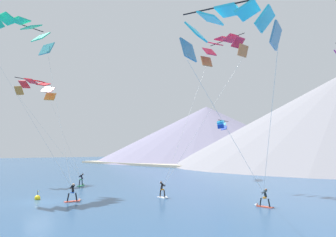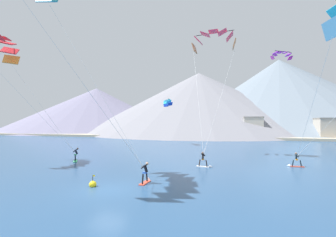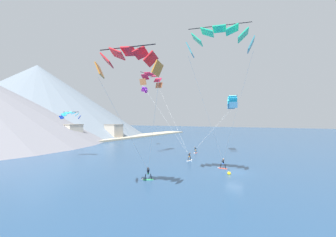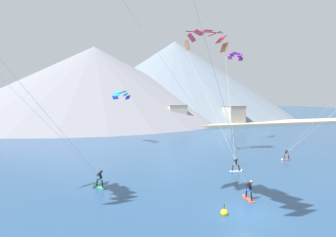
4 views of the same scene
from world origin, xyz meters
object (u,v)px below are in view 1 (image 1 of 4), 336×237
at_px(parafoil_kite_mid_center, 223,47).
at_px(race_marker_buoy, 37,198).
at_px(kitesurfer_far_left, 262,202).
at_px(parafoil_kite_far_left, 229,26).
at_px(kitesurfer_mid_center, 163,193).
at_px(parafoil_kite_near_lead, 19,30).
at_px(kitesurfer_near_lead, 74,196).
at_px(parafoil_kite_distant_high_outer, 222,124).
at_px(parafoil_kite_near_trail, 37,87).
at_px(kitesurfer_near_trail, 82,182).

height_order(parafoil_kite_mid_center, race_marker_buoy, parafoil_kite_mid_center).
relative_size(kitesurfer_far_left, parafoil_kite_far_left, 0.14).
distance_m(kitesurfer_mid_center, parafoil_kite_near_lead, 25.27).
relative_size(kitesurfer_near_lead, race_marker_buoy, 1.76).
bearing_deg(parafoil_kite_near_lead, kitesurfer_near_lead, 13.96).
xyz_separation_m(kitesurfer_near_lead, kitesurfer_mid_center, (3.98, 7.71, -0.04)).
distance_m(kitesurfer_near_lead, parafoil_kite_far_left, 20.81).
bearing_deg(parafoil_kite_distant_high_outer, parafoil_kite_near_lead, -95.92).
height_order(parafoil_kite_near_trail, parafoil_kite_mid_center, parafoil_kite_mid_center).
bearing_deg(parafoil_kite_distant_high_outer, parafoil_kite_near_trail, -117.15).
bearing_deg(parafoil_kite_near_lead, kitesurfer_near_trail, 102.59).
xyz_separation_m(kitesurfer_near_trail, parafoil_kite_far_left, (28.85, -5.06, 12.35)).
xyz_separation_m(kitesurfer_far_left, parafoil_kite_near_lead, (-23.65, -13.03, 18.44)).
xyz_separation_m(parafoil_kite_near_trail, parafoil_kite_far_left, (37.15, -1.53, -1.54)).
height_order(kitesurfer_mid_center, parafoil_kite_near_lead, parafoil_kite_near_lead).
bearing_deg(race_marker_buoy, parafoil_kite_distant_high_outer, 95.26).
relative_size(kitesurfer_near_trail, kitesurfer_mid_center, 1.00).
distance_m(kitesurfer_near_trail, kitesurfer_far_left, 26.03).
xyz_separation_m(kitesurfer_near_trail, kitesurfer_far_left, (25.82, 3.31, -0.11)).
height_order(parafoil_kite_near_trail, race_marker_buoy, parafoil_kite_near_trail).
relative_size(kitesurfer_near_lead, parafoil_kite_near_trail, 0.13).
height_order(kitesurfer_far_left, race_marker_buoy, kitesurfer_far_left).
xyz_separation_m(kitesurfer_far_left, parafoil_kite_near_trail, (-34.12, -6.84, 14.00)).
xyz_separation_m(kitesurfer_near_lead, parafoil_kite_far_left, (16.62, 2.16, 12.34)).
bearing_deg(kitesurfer_near_trail, parafoil_kite_near_trail, -156.91).
bearing_deg(kitesurfer_near_lead, parafoil_kite_distant_high_outer, 102.08).
xyz_separation_m(parafoil_kite_near_lead, race_marker_buoy, (6.49, 0.41, -18.72)).
bearing_deg(parafoil_kite_far_left, parafoil_kite_near_lead, -170.10).
bearing_deg(kitesurfer_far_left, kitesurfer_near_lead, -142.23).
relative_size(kitesurfer_near_lead, parafoil_kite_near_lead, 0.10).
bearing_deg(kitesurfer_near_trail, parafoil_kite_distant_high_outer, 76.59).
xyz_separation_m(parafoil_kite_mid_center, parafoil_kite_distant_high_outer, (-11.01, 13.52, -8.22)).
height_order(parafoil_kite_near_lead, race_marker_buoy, parafoil_kite_near_lead).
bearing_deg(kitesurfer_far_left, parafoil_kite_mid_center, 143.47).
bearing_deg(kitesurfer_near_lead, parafoil_kite_mid_center, 75.72).
bearing_deg(parafoil_kite_distant_high_outer, kitesurfer_mid_center, -65.42).
xyz_separation_m(kitesurfer_near_lead, kitesurfer_far_left, (13.59, 10.53, -0.11)).
bearing_deg(kitesurfer_far_left, parafoil_kite_near_lead, -151.15).
bearing_deg(parafoil_kite_far_left, parafoil_kite_distant_high_outer, 128.99).
relative_size(parafoil_kite_near_trail, race_marker_buoy, 13.96).
relative_size(parafoil_kite_near_trail, parafoil_kite_mid_center, 0.81).
distance_m(parafoil_kite_distant_high_outer, race_marker_buoy, 34.37).
bearing_deg(kitesurfer_near_lead, parafoil_kite_far_left, 7.40).
xyz_separation_m(kitesurfer_mid_center, race_marker_buoy, (-7.55, -9.80, -0.36)).
distance_m(kitesurfer_mid_center, parafoil_kite_mid_center, 19.69).
bearing_deg(parafoil_kite_distant_high_outer, parafoil_kite_mid_center, -50.84).
distance_m(kitesurfer_far_left, parafoil_kite_far_left, 15.31).
bearing_deg(parafoil_kite_near_trail, parafoil_kite_far_left, -2.35).
height_order(kitesurfer_near_lead, parafoil_kite_distant_high_outer, parafoil_kite_distant_high_outer).
bearing_deg(parafoil_kite_near_trail, parafoil_kite_distant_high_outer, 62.85).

